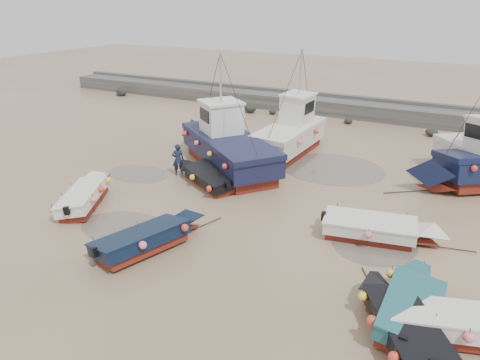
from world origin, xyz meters
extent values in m
plane|color=tan|center=(0.00, 0.00, 0.00)|extent=(120.00, 120.00, 0.00)
cube|color=#62615D|center=(0.00, 22.00, 0.60)|extent=(60.00, 2.20, 1.20)
cube|color=#62615D|center=(0.00, 23.21, 1.32)|extent=(60.00, 0.60, 0.25)
ellipsoid|color=black|center=(5.10, 19.02, 0.29)|extent=(0.84, 0.86, 0.51)
ellipsoid|color=black|center=(7.80, 20.56, 0.34)|extent=(0.98, 1.07, 0.72)
ellipsoid|color=black|center=(-5.07, 20.46, 0.35)|extent=(0.99, 0.80, 0.58)
ellipsoid|color=black|center=(-23.51, 19.66, 0.23)|extent=(0.65, 0.64, 0.43)
ellipsoid|color=black|center=(-4.31, 20.27, 0.21)|extent=(0.61, 0.53, 0.32)
ellipsoid|color=black|center=(-9.17, 19.34, 0.38)|extent=(1.09, 0.88, 0.72)
ellipsoid|color=black|center=(-7.25, 19.65, 0.23)|extent=(0.65, 0.60, 0.37)
ellipsoid|color=black|center=(-0.92, 19.60, 0.22)|extent=(0.64, 0.62, 0.48)
ellipsoid|color=black|center=(-23.42, 19.80, 0.38)|extent=(1.10, 0.87, 0.86)
ellipsoid|color=black|center=(7.84, 20.42, 0.19)|extent=(0.55, 0.45, 0.29)
cylinder|color=#62584E|center=(-4.44, -1.66, 0.00)|extent=(4.25, 4.25, 0.01)
cylinder|color=#62584E|center=(5.10, 1.95, 0.00)|extent=(3.31, 3.31, 0.01)
cylinder|color=#62584E|center=(-8.16, 3.65, 0.00)|extent=(3.68, 3.68, 0.01)
cylinder|color=#62584E|center=(1.07, 9.45, 0.00)|extent=(5.78, 5.78, 0.01)
cube|color=maroon|center=(-7.50, -0.88, 0.15)|extent=(2.61, 3.61, 0.30)
cube|color=silver|center=(-7.50, -0.88, 0.53)|extent=(2.90, 3.92, 0.45)
pyramid|color=silver|center=(-8.50, 1.08, 0.98)|extent=(1.54, 1.26, 0.90)
cube|color=brown|center=(-7.50, -0.88, 0.69)|extent=(2.39, 3.27, 0.10)
cube|color=silver|center=(-7.50, -0.88, 0.78)|extent=(2.99, 4.02, 0.07)
cube|color=black|center=(-6.62, -2.61, 0.70)|extent=(0.28, 0.26, 0.35)
cylinder|color=black|center=(-8.91, 1.89, 0.03)|extent=(0.94, 1.80, 0.04)
sphere|color=red|center=(-7.54, -2.56, 0.63)|extent=(0.30, 0.30, 0.30)
sphere|color=red|center=(-6.38, -1.31, 0.63)|extent=(0.30, 0.30, 0.30)
sphere|color=red|center=(-8.08, -1.51, 0.63)|extent=(0.30, 0.30, 0.30)
sphere|color=red|center=(-6.92, -0.26, 0.63)|extent=(0.30, 0.30, 0.30)
sphere|color=red|center=(-8.62, -0.46, 0.63)|extent=(0.30, 0.30, 0.30)
sphere|color=red|center=(-7.45, 0.79, 0.63)|extent=(0.30, 0.30, 0.30)
cube|color=maroon|center=(-2.54, -2.88, 0.15)|extent=(2.30, 3.60, 0.30)
cube|color=black|center=(-2.54, -2.88, 0.53)|extent=(2.60, 3.91, 0.45)
pyramid|color=black|center=(-1.89, -0.83, 0.98)|extent=(1.73, 1.16, 0.90)
cube|color=brown|center=(-2.54, -2.88, 0.69)|extent=(2.12, 3.27, 0.10)
cube|color=black|center=(-2.54, -2.88, 0.78)|extent=(2.68, 4.01, 0.07)
cube|color=black|center=(-3.11, -4.68, 0.70)|extent=(0.26, 0.24, 0.35)
cylinder|color=black|center=(-1.62, 0.02, 0.03)|extent=(0.64, 1.92, 0.04)
sphere|color=red|center=(-3.84, -3.97, 0.63)|extent=(0.30, 0.30, 0.30)
sphere|color=red|center=(-1.81, -3.61, 0.63)|extent=(0.30, 0.30, 0.30)
sphere|color=red|center=(-3.27, -2.15, 0.63)|extent=(0.30, 0.30, 0.30)
sphere|color=red|center=(-1.24, -1.79, 0.63)|extent=(0.30, 0.30, 0.30)
cube|color=maroon|center=(7.08, -2.56, 0.15)|extent=(1.31, 3.11, 0.30)
cube|color=#1D575E|center=(7.08, -2.56, 0.53)|extent=(1.54, 3.34, 0.45)
pyramid|color=#1D575E|center=(7.07, -0.55, 0.98)|extent=(1.53, 0.72, 0.90)
cube|color=brown|center=(7.08, -2.56, 0.69)|extent=(1.23, 2.81, 0.10)
cube|color=#1D575E|center=(7.08, -2.56, 0.78)|extent=(1.60, 3.41, 0.07)
cube|color=black|center=(7.08, -4.30, 0.70)|extent=(0.22, 0.18, 0.35)
cylinder|color=black|center=(7.07, 0.32, 0.03)|extent=(0.05, 2.00, 0.04)
sphere|color=red|center=(6.20, -3.89, 0.63)|extent=(0.30, 0.30, 0.30)
sphere|color=red|center=(7.96, -2.56, 0.63)|extent=(0.30, 0.30, 0.30)
sphere|color=red|center=(6.19, -1.24, 0.63)|extent=(0.30, 0.30, 0.30)
cube|color=maroon|center=(8.47, -2.54, 0.15)|extent=(3.84, 2.29, 0.30)
cube|color=silver|center=(8.47, -2.54, 0.53)|extent=(4.16, 2.58, 0.45)
cube|color=brown|center=(8.47, -2.54, 0.69)|extent=(3.48, 2.11, 0.10)
cube|color=silver|center=(8.47, -2.54, 0.78)|extent=(4.26, 2.67, 0.07)
cube|color=black|center=(6.53, -3.13, 0.70)|extent=(0.24, 0.26, 0.35)
sphere|color=red|center=(6.73, -2.15, 0.63)|extent=(0.30, 0.30, 0.30)
sphere|color=red|center=(8.72, -3.38, 0.63)|extent=(0.30, 0.30, 0.30)
cube|color=maroon|center=(-3.63, 4.00, 0.15)|extent=(3.29, 2.56, 0.30)
cube|color=black|center=(-3.63, 4.00, 0.53)|extent=(3.59, 2.84, 0.45)
pyramid|color=black|center=(-5.39, 5.02, 0.98)|extent=(1.28, 1.51, 0.90)
cube|color=brown|center=(-3.63, 4.00, 0.69)|extent=(2.99, 2.34, 0.10)
cube|color=black|center=(-3.63, 4.00, 0.78)|extent=(3.68, 2.93, 0.07)
cube|color=black|center=(-2.10, 3.12, 0.70)|extent=(0.27, 0.28, 0.35)
cylinder|color=black|center=(-6.14, 5.46, 0.03)|extent=(1.75, 1.04, 0.04)
sphere|color=red|center=(-2.86, 2.65, 0.63)|extent=(0.30, 0.30, 0.30)
sphere|color=red|center=(-2.85, 4.45, 0.63)|extent=(0.30, 0.30, 0.30)
sphere|color=red|center=(-4.41, 3.55, 0.63)|extent=(0.30, 0.30, 0.30)
sphere|color=red|center=(-4.39, 5.35, 0.63)|extent=(0.30, 0.30, 0.30)
cube|color=maroon|center=(4.79, 2.24, 0.15)|extent=(3.47, 1.94, 0.30)
cube|color=silver|center=(4.79, 2.24, 0.53)|extent=(3.75, 2.23, 0.45)
pyramid|color=silver|center=(6.87, 2.62, 0.98)|extent=(0.99, 1.72, 0.90)
cube|color=brown|center=(4.79, 2.24, 0.69)|extent=(3.14, 1.81, 0.10)
cube|color=silver|center=(4.79, 2.24, 0.78)|extent=(3.84, 2.30, 0.07)
cube|color=black|center=(2.99, 1.90, 0.70)|extent=(0.22, 0.25, 0.35)
cylinder|color=black|center=(7.74, 2.78, 0.03)|extent=(1.97, 0.40, 0.04)
sphere|color=red|center=(3.25, 2.90, 0.63)|extent=(0.30, 0.30, 0.30)
sphere|color=red|center=(4.96, 1.32, 0.63)|extent=(0.30, 0.30, 0.30)
sphere|color=red|center=(6.00, 3.40, 0.63)|extent=(0.30, 0.30, 0.30)
cube|color=maroon|center=(7.13, -3.42, 0.15)|extent=(2.59, 3.18, 0.30)
cube|color=black|center=(7.13, -3.42, 0.53)|extent=(2.88, 3.48, 0.45)
pyramid|color=black|center=(6.11, -1.75, 0.98)|extent=(1.58, 1.35, 0.90)
cube|color=brown|center=(7.13, -3.42, 0.69)|extent=(2.37, 2.90, 0.10)
cube|color=black|center=(7.13, -3.42, 0.78)|extent=(2.97, 3.57, 0.07)
cylinder|color=black|center=(5.67, -1.02, 0.03)|extent=(1.08, 1.73, 0.04)
sphere|color=red|center=(7.09, -4.94, 0.63)|extent=(0.30, 0.30, 0.30)
sphere|color=red|center=(7.84, -2.99, 0.63)|extent=(0.30, 0.30, 0.30)
sphere|color=red|center=(5.76, -2.76, 0.63)|extent=(0.30, 0.30, 0.30)
cube|color=maroon|center=(-4.12, 6.71, 0.28)|extent=(7.27, 6.43, 0.55)
cube|color=#141737|center=(-4.12, 6.71, 1.02)|extent=(7.96, 7.10, 0.95)
pyramid|color=#141737|center=(-7.67, 9.50, 1.72)|extent=(2.85, 3.08, 1.40)
cube|color=brown|center=(-4.12, 6.71, 1.54)|extent=(7.74, 6.90, 0.08)
cube|color=#141737|center=(-4.12, 6.71, 1.68)|extent=(8.13, 7.25, 0.30)
cube|color=white|center=(-4.97, 7.37, 2.65)|extent=(2.78, 2.78, 1.70)
cube|color=white|center=(-4.97, 7.37, 3.56)|extent=(3.01, 3.00, 0.12)
cube|color=black|center=(-5.77, 8.00, 2.91)|extent=(1.07, 1.34, 0.68)
cylinder|color=#B7B7B2|center=(-4.97, 7.37, 4.92)|extent=(0.10, 0.10, 2.60)
cylinder|color=black|center=(-8.60, 10.23, 0.03)|extent=(2.39, 1.89, 0.05)
sphere|color=pink|center=(-2.59, 3.56, 1.38)|extent=(0.30, 0.30, 0.30)
sphere|color=pink|center=(-1.53, 6.60, 1.38)|extent=(0.30, 0.30, 0.30)
sphere|color=pink|center=(-4.24, 4.86, 1.38)|extent=(0.30, 0.30, 0.30)
sphere|color=pink|center=(-3.18, 7.90, 1.38)|extent=(0.30, 0.30, 0.30)
sphere|color=pink|center=(-5.89, 6.16, 1.38)|extent=(0.30, 0.30, 0.30)
sphere|color=pink|center=(-4.84, 9.20, 1.38)|extent=(0.30, 0.30, 0.30)
sphere|color=pink|center=(-7.54, 7.46, 1.38)|extent=(0.30, 0.30, 0.30)
cube|color=maroon|center=(-2.10, 10.48, 0.28)|extent=(2.04, 6.00, 0.55)
cube|color=silver|center=(-2.10, 10.48, 1.02)|extent=(2.38, 6.44, 0.95)
pyramid|color=silver|center=(-1.99, 14.22, 1.72)|extent=(2.23, 1.49, 1.40)
cube|color=brown|center=(-2.10, 10.48, 1.54)|extent=(2.29, 6.30, 0.08)
cube|color=silver|center=(-2.10, 10.48, 1.68)|extent=(2.43, 6.59, 0.30)
cube|color=white|center=(-2.08, 11.35, 2.65)|extent=(1.59, 2.05, 1.70)
cube|color=white|center=(-2.08, 11.35, 3.56)|extent=(1.72, 2.21, 0.12)
cube|color=black|center=(-2.05, 12.37, 2.91)|extent=(1.30, 0.09, 0.68)
cylinder|color=#B7B7B2|center=(-2.08, 11.35, 4.92)|extent=(0.10, 0.10, 2.60)
cylinder|color=black|center=(-1.96, 15.30, 0.03)|extent=(0.14, 3.00, 0.05)
sphere|color=pink|center=(-3.39, 7.98, 1.38)|extent=(0.30, 0.30, 0.30)
sphere|color=pink|center=(-0.93, 9.18, 1.38)|extent=(0.30, 0.30, 0.30)
sphere|color=pink|center=(-3.32, 10.52, 1.38)|extent=(0.30, 0.30, 0.30)
sphere|color=pink|center=(-0.85, 11.71, 1.38)|extent=(0.30, 0.30, 0.30)
sphere|color=pink|center=(-3.24, 13.05, 1.38)|extent=(0.30, 0.30, 0.30)
pyramid|color=#101737|center=(6.45, 8.60, 1.72)|extent=(2.56, 2.76, 1.40)
cube|color=black|center=(8.00, 9.74, 2.91)|extent=(0.88, 1.17, 0.68)
cylinder|color=black|center=(5.57, 7.95, 0.03)|extent=(2.44, 1.82, 0.05)
sphere|color=pink|center=(7.36, 10.90, 1.38)|extent=(0.30, 0.30, 0.30)
sphere|color=pink|center=(8.21, 8.28, 1.38)|extent=(0.30, 0.30, 0.30)
sphere|color=pink|center=(6.30, 13.20, 1.38)|extent=(0.30, 0.30, 0.30)
sphere|color=pink|center=(7.97, 14.46, 1.38)|extent=(0.30, 0.30, 0.30)
imported|color=#162033|center=(-6.07, 4.55, 0.00)|extent=(0.76, 0.73, 1.75)
camera|label=1|loc=(8.02, -14.92, 9.11)|focal=35.00mm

